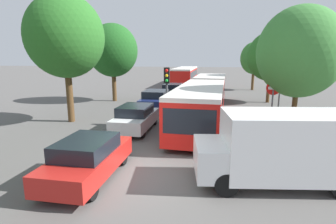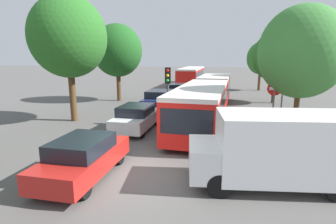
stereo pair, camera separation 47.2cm
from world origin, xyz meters
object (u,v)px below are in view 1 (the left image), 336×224
(queued_car_red, at_px, (88,158))
(direction_sign_post, at_px, (281,82))
(white_van, at_px, (282,146))
(tree_right_mid, at_px, (271,57))
(queued_car_white, at_px, (136,118))
(queued_car_navy, at_px, (156,100))
(tree_left_mid, at_px, (65,37))
(tree_right_far, at_px, (254,58))
(no_entry_sign, at_px, (272,100))
(tree_left_far, at_px, (113,51))
(traffic_light, at_px, (167,83))
(articulated_bus, at_px, (206,96))
(queued_car_black, at_px, (173,91))
(tree_right_near, at_px, (300,52))
(city_bus_rear, at_px, (185,75))

(queued_car_red, bearing_deg, direction_sign_post, -41.67)
(white_van, bearing_deg, tree_right_mid, -107.40)
(white_van, bearing_deg, direction_sign_post, -109.97)
(tree_right_mid, bearing_deg, queued_car_white, -129.46)
(queued_car_navy, distance_m, tree_left_mid, 7.81)
(tree_right_far, bearing_deg, no_entry_sign, -94.87)
(queued_car_navy, height_order, tree_left_far, tree_left_far)
(traffic_light, bearing_deg, no_entry_sign, 73.97)
(articulated_bus, height_order, no_entry_sign, no_entry_sign)
(articulated_bus, height_order, tree_left_far, tree_left_far)
(articulated_bus, relative_size, tree_left_mid, 2.13)
(direction_sign_post, bearing_deg, articulated_bus, -10.41)
(queued_car_red, relative_size, white_van, 0.76)
(no_entry_sign, bearing_deg, queued_car_red, -48.55)
(no_entry_sign, relative_size, direction_sign_post, 0.78)
(queued_car_red, bearing_deg, articulated_bus, -17.93)
(direction_sign_post, bearing_deg, tree_right_mid, -85.09)
(queued_car_white, height_order, no_entry_sign, no_entry_sign)
(queued_car_black, height_order, tree_right_far, tree_right_far)
(queued_car_black, bearing_deg, direction_sign_post, -138.04)
(tree_left_far, bearing_deg, tree_right_near, -33.92)
(queued_car_red, height_order, tree_left_mid, tree_left_mid)
(queued_car_navy, distance_m, tree_left_far, 6.82)
(tree_right_mid, relative_size, tree_right_far, 1.07)
(tree_left_mid, height_order, tree_right_mid, tree_left_mid)
(tree_left_far, bearing_deg, tree_right_mid, 6.75)
(no_entry_sign, bearing_deg, white_van, -7.65)
(tree_right_far, bearing_deg, queued_car_black, -135.71)
(tree_right_far, bearing_deg, city_bus_rear, 152.96)
(no_entry_sign, xyz_separation_m, tree_left_mid, (-11.68, 1.07, 3.28))
(tree_right_near, distance_m, tree_right_far, 19.48)
(white_van, bearing_deg, queued_car_black, -78.12)
(city_bus_rear, xyz_separation_m, queued_car_red, (0.21, -30.31, -0.73))
(articulated_bus, xyz_separation_m, tree_right_far, (5.15, 15.38, 2.45))
(queued_car_black, height_order, direction_sign_post, direction_sign_post)
(city_bus_rear, xyz_separation_m, tree_left_far, (-4.82, -15.17, 3.10))
(queued_car_white, height_order, queued_car_navy, queued_car_navy)
(traffic_light, xyz_separation_m, tree_right_near, (6.70, -0.81, 1.70))
(queued_car_white, height_order, traffic_light, traffic_light)
(queued_car_black, height_order, tree_right_near, tree_right_near)
(queued_car_red, distance_m, tree_right_mid, 19.19)
(tree_right_mid, bearing_deg, articulated_bus, -129.90)
(articulated_bus, distance_m, direction_sign_post, 4.86)
(direction_sign_post, distance_m, tree_left_mid, 12.95)
(no_entry_sign, bearing_deg, tree_right_mid, 170.30)
(queued_car_red, distance_m, white_van, 6.25)
(queued_car_black, relative_size, traffic_light, 1.23)
(articulated_bus, bearing_deg, direction_sign_post, 70.75)
(direction_sign_post, distance_m, tree_right_near, 2.86)
(tree_right_near, xyz_separation_m, tree_right_far, (0.55, 19.47, -0.36))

